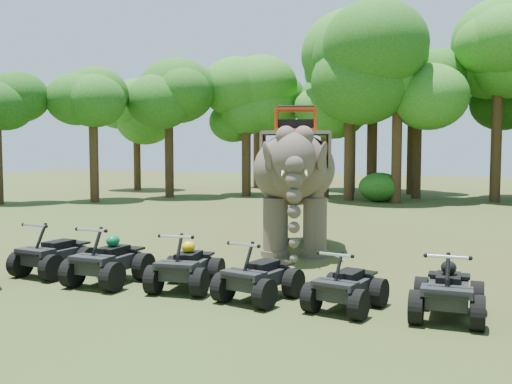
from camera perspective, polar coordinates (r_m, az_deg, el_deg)
ground at (r=13.61m, az=-2.10°, el=-8.35°), size 110.00×110.00×0.00m
elephant at (r=16.85m, az=3.96°, el=1.44°), size 3.84×5.56×4.29m
atv_0 at (r=14.45m, az=-19.54°, el=-5.26°), size 1.34×1.79×1.28m
atv_1 at (r=13.09m, az=-14.52°, el=-6.05°), size 1.35×1.82×1.32m
atv_2 at (r=12.28m, az=-7.01°, el=-6.77°), size 1.50×1.87×1.25m
atv_3 at (r=11.37m, az=0.30°, el=-7.74°), size 1.45×1.82×1.22m
atv_4 at (r=10.82m, az=9.01°, el=-8.58°), size 1.34×1.70×1.15m
atv_5 at (r=10.68m, az=18.65°, el=-8.70°), size 1.32×1.74×1.23m
tree_0 at (r=32.60m, az=13.94°, el=6.64°), size 6.16×6.16×8.80m
tree_1 at (r=35.05m, az=22.96°, el=6.90°), size 6.70×6.70×9.58m
tree_23 at (r=33.47m, az=-15.93°, el=4.78°), size 4.72×4.72×6.74m
tree_24 at (r=35.98m, az=-8.70°, el=5.98°), size 5.71×5.71×8.16m
tree_25 at (r=37.54m, az=-0.90°, el=4.96°), size 4.80×4.80×6.86m
tree_26 at (r=35.70m, az=6.92°, el=5.92°), size 5.63×5.63×8.05m
tree_27 at (r=39.28m, az=15.34°, el=6.82°), size 6.76×6.76×9.66m
tree_29 at (r=36.35m, az=-1.01°, el=5.98°), size 5.69×5.69×8.12m
tree_30 at (r=33.93m, az=9.35°, el=7.66°), size 7.03×7.03×10.04m
tree_33 at (r=36.08m, az=11.58°, el=8.11°), size 7.63×7.63×10.89m
tree_35 at (r=36.09m, az=15.83°, el=6.23°), size 6.04×6.04×8.63m
tree_36 at (r=44.04m, az=0.09°, el=5.86°), size 5.89×5.89×8.41m
tree_37 at (r=42.56m, az=-11.83°, el=4.93°), size 4.95×4.95×7.07m
tree_39 at (r=40.55m, az=9.54°, el=7.08°), size 7.01×7.01×10.02m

